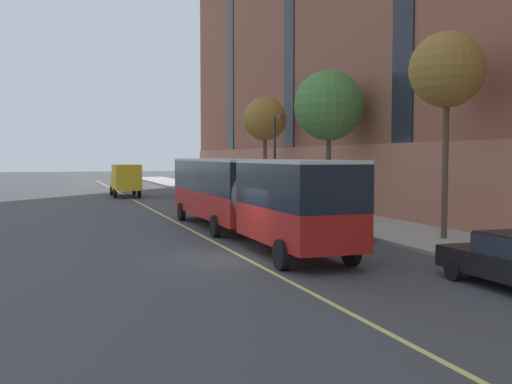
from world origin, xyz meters
name	(u,v)px	position (x,y,z in m)	size (l,w,h in m)	color
ground_plane	(240,258)	(0.00, 0.00, 0.00)	(260.00, 260.00, 0.00)	#424244
sidewalk	(416,235)	(9.40, 3.00, 0.07)	(5.13, 160.00, 0.15)	#ADA89E
city_bus	(243,192)	(1.85, 5.53, 2.06)	(2.85, 19.16, 3.54)	red
parked_car_champagne_1	(190,188)	(5.51, 32.76, 0.78)	(1.93, 4.26, 1.56)	#BCAD89
parked_car_navy_3	(222,195)	(5.55, 22.23, 0.78)	(1.99, 4.64, 1.56)	navy
parked_car_champagne_4	(330,220)	(5.55, 4.04, 0.78)	(2.04, 4.41, 1.56)	#BCAD89
parked_car_champagne_6	(276,208)	(5.53, 10.93, 0.78)	(2.01, 4.53, 1.56)	#BCAD89
box_truck	(126,179)	(0.00, 34.58, 1.66)	(2.41, 6.59, 2.92)	gold
street_tree_mid_block	(447,71)	(9.53, 1.15, 7.28)	(3.20, 3.20, 8.78)	brown
street_tree_far_uptown	(329,106)	(9.53, 12.50, 6.70)	(4.24, 4.24, 8.70)	brown
street_tree_far_downtown	(265,119)	(9.53, 23.85, 6.55)	(3.39, 3.39, 8.14)	brown
street_lamp	(276,152)	(7.44, 15.91, 3.97)	(0.36, 1.48, 6.14)	#2D2D30
fire_hydrant	(350,221)	(7.34, 5.58, 0.49)	(0.42, 0.24, 0.72)	red
lane_centerline	(222,246)	(0.15, 3.00, 0.00)	(0.16, 140.00, 0.01)	#E0D66B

